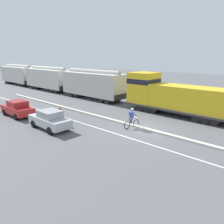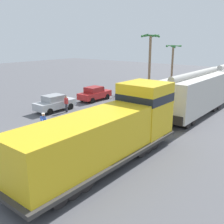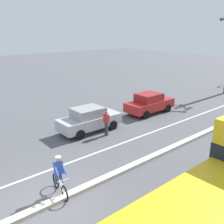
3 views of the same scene
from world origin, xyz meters
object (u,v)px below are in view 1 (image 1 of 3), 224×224
at_px(hopper_car_middle, 48,79).
at_px(hopper_car_lead, 93,84).
at_px(hopper_car_trailing, 18,75).
at_px(parked_car_silver, 50,120).
at_px(pedestrian_by_cars, 60,115).
at_px(cyclist, 132,119).
at_px(parked_car_red, 17,108).
at_px(locomotive, 171,97).

bearing_deg(hopper_car_middle, hopper_car_lead, -90.00).
xyz_separation_m(hopper_car_trailing, parked_car_silver, (-11.44, -30.16, -1.26)).
height_order(hopper_car_middle, pedestrian_by_cars, hopper_car_middle).
relative_size(cyclist, pedestrian_by_cars, 1.06).
xyz_separation_m(hopper_car_middle, pedestrian_by_cars, (-10.15, -18.18, -1.23)).
bearing_deg(hopper_car_lead, hopper_car_middle, 90.00).
xyz_separation_m(hopper_car_middle, parked_car_red, (-11.49, -12.64, -1.26)).
bearing_deg(hopper_car_lead, cyclist, -118.88).
relative_size(parked_car_silver, parked_car_red, 1.01).
bearing_deg(cyclist, hopper_car_lead, 61.12).
bearing_deg(pedestrian_by_cars, hopper_car_trailing, 71.19).
xyz_separation_m(hopper_car_lead, parked_car_silver, (-11.44, -6.96, -1.26)).
bearing_deg(hopper_car_lead, pedestrian_by_cars, -147.02).
bearing_deg(hopper_car_lead, parked_car_silver, -148.68).
bearing_deg(parked_car_red, hopper_car_trailing, 64.64).
relative_size(hopper_car_lead, hopper_car_middle, 1.00).
distance_m(parked_car_silver, parked_car_red, 5.93).
xyz_separation_m(locomotive, hopper_car_trailing, (-0.00, 35.36, 0.28)).
relative_size(locomotive, parked_car_red, 2.76).
bearing_deg(parked_car_silver, pedestrian_by_cars, 16.29).
relative_size(locomotive, hopper_car_lead, 1.10).
relative_size(hopper_car_middle, parked_car_red, 2.52).
relative_size(hopper_car_middle, hopper_car_trailing, 1.00).
bearing_deg(locomotive, pedestrian_by_cars, 151.22).
bearing_deg(parked_car_silver, hopper_car_middle, 58.35).
bearing_deg(hopper_car_trailing, parked_car_red, -115.36).
height_order(hopper_car_middle, parked_car_red, hopper_car_middle).
distance_m(hopper_car_middle, cyclist, 24.49).
relative_size(locomotive, hopper_car_trailing, 1.10).
height_order(locomotive, hopper_car_trailing, locomotive).
bearing_deg(parked_car_red, hopper_car_lead, 5.16).
relative_size(hopper_car_middle, parked_car_silver, 2.51).
relative_size(hopper_car_trailing, parked_car_red, 2.52).
bearing_deg(hopper_car_middle, parked_car_red, -132.27).
distance_m(locomotive, hopper_car_lead, 12.16).
height_order(locomotive, parked_car_red, locomotive).
bearing_deg(pedestrian_by_cars, parked_car_red, 103.59).
height_order(hopper_car_lead, pedestrian_by_cars, hopper_car_lead).
relative_size(parked_car_red, pedestrian_by_cars, 2.59).
relative_size(hopper_car_lead, cyclist, 6.18).
bearing_deg(hopper_car_middle, pedestrian_by_cars, -119.16).
xyz_separation_m(locomotive, hopper_car_lead, (-0.00, 12.16, 0.28)).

